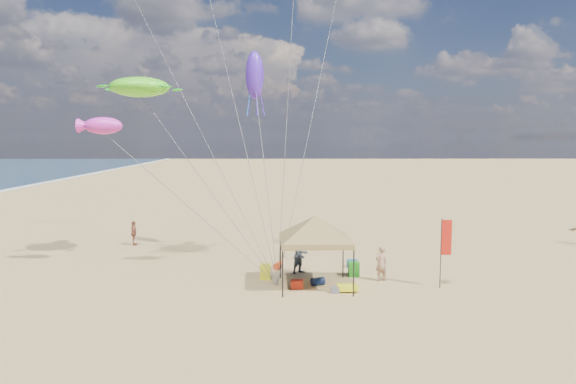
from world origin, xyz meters
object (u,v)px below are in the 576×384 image
person_near_c (298,246)px  person_far_a (134,233)px  canopy_tent (315,219)px  beach_cart (347,287)px  feather_flag (445,242)px  cooler_blue (352,263)px  chair_green (354,269)px  cooler_red (297,284)px  chair_yellow (265,272)px  person_near_a (381,263)px  person_near_b (301,255)px

person_near_c → person_far_a: size_ratio=0.99×
canopy_tent → person_far_a: 14.28m
beach_cart → person_far_a: 15.66m
feather_flag → cooler_blue: size_ratio=5.81×
chair_green → person_near_c: 4.41m
cooler_blue → chair_green: size_ratio=0.77×
feather_flag → canopy_tent: bearing=177.4°
cooler_red → person_far_a: person_far_a is taller
canopy_tent → cooler_blue: canopy_tent is taller
chair_yellow → person_near_a: person_near_a is taller
person_near_a → person_far_a: (-13.79, 8.32, -0.06)m
feather_flag → person_near_b: size_ratio=1.71×
canopy_tent → person_near_c: bearing=96.0°
chair_yellow → person_far_a: size_ratio=0.46×
chair_green → person_near_c: size_ratio=0.46×
chair_green → person_near_c: bearing=125.7°
person_far_a → canopy_tent: bearing=-145.6°
cooler_blue → person_near_a: size_ratio=0.32×
beach_cart → cooler_blue: bearing=79.5°
chair_yellow → person_near_c: bearing=67.0°
feather_flag → person_near_c: bearing=138.3°
canopy_tent → person_near_b: canopy_tent is taller
canopy_tent → chair_green: size_ratio=8.63×
chair_green → person_near_a: (1.15, -0.87, 0.48)m
cooler_blue → chair_yellow: (-4.43, -2.18, 0.16)m
chair_yellow → person_near_b: person_near_b is taller
person_far_a → beach_cart: bearing=-144.6°
canopy_tent → feather_flag: 5.82m
person_near_c → chair_green: bearing=144.0°
chair_green → beach_cart: bearing=-103.7°
person_near_b → cooler_red: bearing=-137.3°
cooler_red → chair_yellow: (-1.44, 1.64, 0.16)m
chair_green → person_near_a: person_near_a is taller
cooler_red → person_near_b: 2.76m
beach_cart → person_near_a: 2.56m
cooler_red → person_near_a: bearing=16.6°
chair_yellow → person_far_a: 11.50m
person_near_a → person_near_b: 3.96m
canopy_tent → chair_green: (2.00, 1.79, -2.75)m
canopy_tent → person_near_c: canopy_tent is taller
cooler_red → beach_cart: cooler_red is taller
cooler_blue → chair_green: 1.78m
cooler_red → chair_yellow: 2.19m
cooler_blue → person_near_a: bearing=-69.7°
cooler_blue → chair_yellow: size_ratio=0.77×
person_near_b → cooler_blue: bearing=-17.9°
chair_green → person_near_c: (-2.56, 3.56, 0.41)m
chair_yellow → person_near_c: 4.34m
canopy_tent → person_near_b: bearing=102.6°
person_near_a → person_far_a: size_ratio=1.08×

